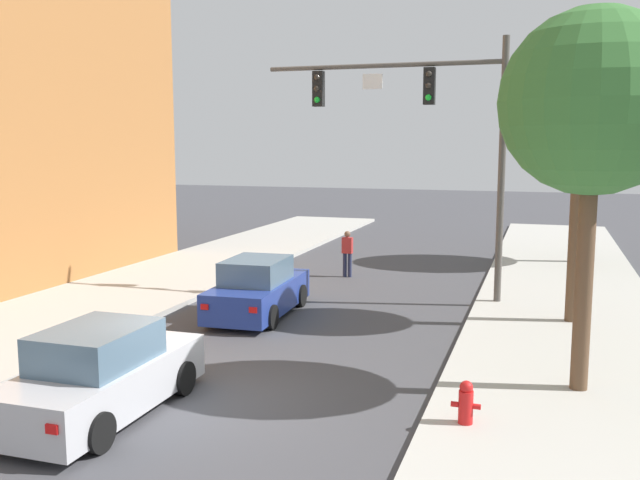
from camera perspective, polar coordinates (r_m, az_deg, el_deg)
name	(u,v)px	position (r m, az deg, el deg)	size (l,w,h in m)	color
ground_plane	(204,401)	(13.23, -9.53, -12.93)	(120.00, 120.00, 0.00)	#424247
sidewalk_right	(582,445)	(11.89, 20.68, -15.44)	(5.00, 60.00, 0.15)	#B2AFA8
traffic_signal_mast	(431,120)	(20.62, 9.12, 9.71)	(7.10, 0.38, 7.50)	#514C47
car_lead_blue	(258,290)	(19.10, -5.11, -4.09)	(1.99, 4.31, 1.60)	navy
car_following_silver	(102,375)	(12.75, -17.45, -10.56)	(1.84, 4.24, 1.60)	#B7B7BC
pedestrian_crossing_road	(347,251)	(24.50, 2.26, -0.94)	(0.36, 0.22, 1.64)	#232847
fire_hydrant	(466,402)	(11.85, 11.88, -12.90)	(0.48, 0.24, 0.72)	red
street_tree_nearest	(593,104)	(13.38, 21.53, 10.35)	(3.32, 3.32, 6.93)	brown
street_tree_second	(582,101)	(18.64, 20.70, 10.62)	(2.96, 2.96, 7.11)	brown
street_tree_third	(586,128)	(28.39, 20.97, 8.60)	(4.30, 4.30, 7.29)	brown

